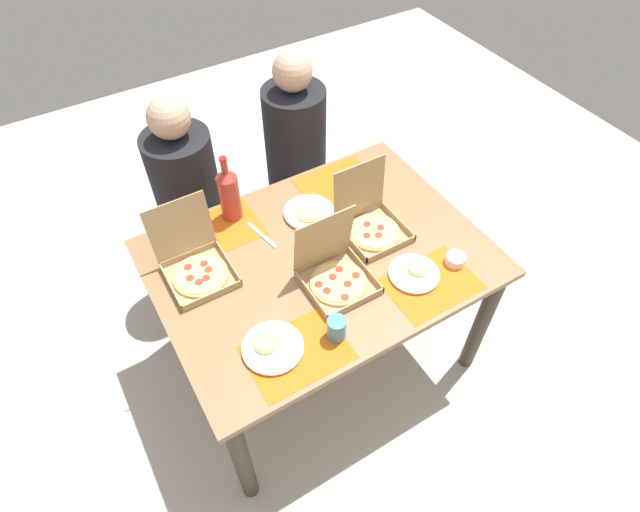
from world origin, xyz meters
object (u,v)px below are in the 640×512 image
object	(u,v)px
plate_far_left	(414,273)
pizza_box_center	(371,223)
pizza_box_edge_far	(335,273)
plate_near_left	(272,347)
diner_left_seat	(193,212)
condiment_bowl	(455,260)
cup_clear_left	(195,232)
pizza_box_corner_right	(196,265)
plate_near_right	(309,213)
soda_bottle	(229,194)
cup_dark	(336,329)
diner_right_seat	(297,169)

from	to	relation	value
plate_far_left	pizza_box_center	bearing A→B (deg)	91.77
pizza_box_edge_far	plate_far_left	world-z (taller)	pizza_box_edge_far
plate_near_left	diner_left_seat	size ratio (longest dim) A/B	0.19
plate_near_left	condiment_bowl	xyz separation A→B (m)	(0.83, -0.02, 0.01)
diner_left_seat	cup_clear_left	bearing A→B (deg)	-103.85
plate_far_left	pizza_box_edge_far	bearing A→B (deg)	154.13
pizza_box_edge_far	pizza_box_corner_right	world-z (taller)	pizza_box_edge_far
cup_clear_left	condiment_bowl	xyz separation A→B (m)	(0.86, -0.66, -0.03)
pizza_box_corner_right	plate_near_right	world-z (taller)	pizza_box_corner_right
pizza_box_corner_right	pizza_box_center	world-z (taller)	pizza_box_center
soda_bottle	condiment_bowl	bearing A→B (deg)	-47.04
pizza_box_center	cup_clear_left	xyz separation A→B (m)	(-0.67, 0.33, 0.01)
cup_dark	condiment_bowl	bearing A→B (deg)	4.53
plate_near_left	cup_dark	distance (m)	0.24
condiment_bowl	cup_dark	bearing A→B (deg)	-175.47
plate_near_right	cup_dark	size ratio (longest dim) A/B	2.34
pizza_box_center	plate_near_left	bearing A→B (deg)	-154.27
cup_dark	condiment_bowl	size ratio (longest dim) A/B	1.18
plate_near_right	diner_left_seat	bearing A→B (deg)	126.40
plate_near_left	plate_near_right	xyz separation A→B (m)	(0.46, 0.53, 0.00)
pizza_box_corner_right	diner_left_seat	world-z (taller)	diner_left_seat
pizza_box_corner_right	pizza_box_center	xyz separation A→B (m)	(0.73, -0.16, 0.00)
plate_near_right	condiment_bowl	xyz separation A→B (m)	(0.37, -0.55, 0.01)
diner_left_seat	condiment_bowl	bearing A→B (deg)	-54.72
pizza_box_corner_right	cup_dark	distance (m)	0.63
pizza_box_edge_far	plate_near_right	xyz separation A→B (m)	(0.10, 0.38, -0.04)
diner_left_seat	cup_dark	bearing A→B (deg)	-82.04
pizza_box_center	plate_near_left	xyz separation A→B (m)	(-0.64, -0.31, -0.04)
pizza_box_edge_far	condiment_bowl	xyz separation A→B (m)	(0.47, -0.17, -0.03)
cup_dark	cup_clear_left	xyz separation A→B (m)	(-0.26, 0.71, 0.00)
diner_right_seat	cup_clear_left	bearing A→B (deg)	-149.69
soda_bottle	cup_clear_left	size ratio (longest dim) A/B	3.08
plate_near_left	diner_left_seat	bearing A→B (deg)	86.25
plate_near_right	pizza_box_center	bearing A→B (deg)	-50.32
soda_bottle	cup_clear_left	world-z (taller)	soda_bottle
pizza_box_center	diner_right_seat	xyz separation A→B (m)	(0.04, 0.74, -0.25)
pizza_box_corner_right	cup_dark	size ratio (longest dim) A/B	2.98
soda_bottle	diner_left_seat	distance (m)	0.52
pizza_box_corner_right	plate_far_left	xyz separation A→B (m)	(0.74, -0.46, -0.04)
soda_bottle	cup_dark	size ratio (longest dim) A/B	3.31
plate_far_left	condiment_bowl	size ratio (longest dim) A/B	2.50
plate_near_right	diner_left_seat	distance (m)	0.70
plate_near_left	plate_near_right	bearing A→B (deg)	49.06
pizza_box_corner_right	pizza_box_edge_far	bearing A→B (deg)	-35.22
soda_bottle	condiment_bowl	size ratio (longest dim) A/B	3.92
plate_near_left	soda_bottle	distance (m)	0.72
plate_near_right	diner_right_seat	world-z (taller)	diner_right_seat
pizza_box_edge_far	plate_far_left	xyz separation A→B (m)	(0.29, -0.14, -0.04)
pizza_box_edge_far	pizza_box_corner_right	bearing A→B (deg)	144.78
pizza_box_edge_far	plate_near_left	world-z (taller)	pizza_box_edge_far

